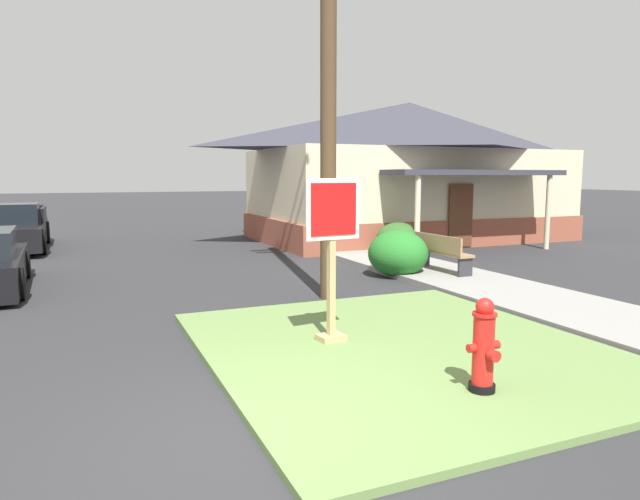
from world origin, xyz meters
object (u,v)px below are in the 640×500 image
object	(u,v)px
stop_sign	(332,261)
fire_hydrant	(484,347)
manhole_cover	(199,318)
street_bench	(441,251)
pickup_truck_black	(10,231)

from	to	relation	value
stop_sign	fire_hydrant	bearing A→B (deg)	-72.70
manhole_cover	street_bench	bearing A→B (deg)	15.75
stop_sign	pickup_truck_black	distance (m)	13.87
fire_hydrant	street_bench	bearing A→B (deg)	57.96
fire_hydrant	street_bench	world-z (taller)	fire_hydrant
manhole_cover	street_bench	size ratio (longest dim) A/B	0.40
pickup_truck_black	street_bench	world-z (taller)	pickup_truck_black
fire_hydrant	pickup_truck_black	world-z (taller)	pickup_truck_black
stop_sign	manhole_cover	world-z (taller)	stop_sign
stop_sign	manhole_cover	size ratio (longest dim) A/B	3.13
fire_hydrant	street_bench	distance (m)	7.21
fire_hydrant	stop_sign	xyz separation A→B (m)	(-0.70, 2.24, 0.63)
stop_sign	street_bench	bearing A→B (deg)	40.53
pickup_truck_black	street_bench	xyz separation A→B (m)	(9.63, -9.02, -0.02)
fire_hydrant	pickup_truck_black	bearing A→B (deg)	110.99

